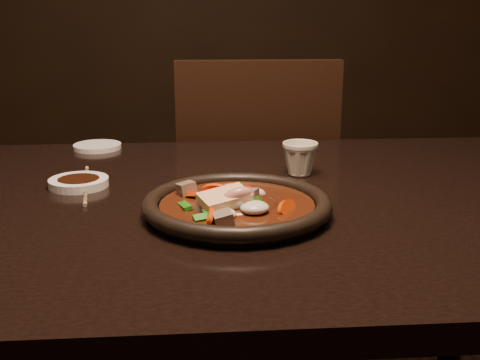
{
  "coord_description": "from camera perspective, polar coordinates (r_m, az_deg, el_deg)",
  "views": [
    {
      "loc": [
        0.05,
        -1.0,
        1.07
      ],
      "look_at": [
        0.12,
        -0.06,
        0.8
      ],
      "focal_mm": 45.0,
      "sensor_mm": 36.0,
      "label": 1
    }
  ],
  "objects": [
    {
      "name": "saucer_right",
      "position": [
        1.45,
        -13.37,
        3.12
      ],
      "size": [
        0.11,
        0.11,
        0.01
      ],
      "primitive_type": "cylinder",
      "color": "white",
      "rests_on": "table"
    },
    {
      "name": "stirfry",
      "position": [
        0.95,
        -0.48,
        -2.35
      ],
      "size": [
        0.2,
        0.18,
        0.07
      ],
      "color": "#361509",
      "rests_on": "plate"
    },
    {
      "name": "soy_dish",
      "position": [
        1.15,
        -15.04,
        -0.23
      ],
      "size": [
        0.11,
        0.11,
        0.02
      ],
      "primitive_type": "cylinder",
      "color": "white",
      "rests_on": "table"
    },
    {
      "name": "plate",
      "position": [
        0.96,
        -0.28,
        -2.47
      ],
      "size": [
        0.3,
        0.3,
        0.03
      ],
      "color": "black",
      "rests_on": "table"
    },
    {
      "name": "table",
      "position": [
        1.08,
        -6.85,
        -5.66
      ],
      "size": [
        1.6,
        0.9,
        0.75
      ],
      "color": "black",
      "rests_on": "floor"
    },
    {
      "name": "chopsticks",
      "position": [
        1.15,
        -14.39,
        -0.42
      ],
      "size": [
        0.04,
        0.24,
        0.01
      ],
      "rotation": [
        0.0,
        0.0,
        0.15
      ],
      "color": "tan",
      "rests_on": "table"
    },
    {
      "name": "tea_cup",
      "position": [
        1.19,
        5.71,
        2.14
      ],
      "size": [
        0.09,
        0.08,
        0.07
      ],
      "primitive_type": "imported",
      "rotation": [
        0.0,
        0.0,
        -0.32
      ],
      "color": "beige",
      "rests_on": "table"
    },
    {
      "name": "chair",
      "position": [
        1.75,
        1.33,
        -2.5
      ],
      "size": [
        0.45,
        0.45,
        0.94
      ],
      "rotation": [
        0.0,
        0.0,
        3.12
      ],
      "color": "black",
      "rests_on": "floor"
    }
  ]
}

